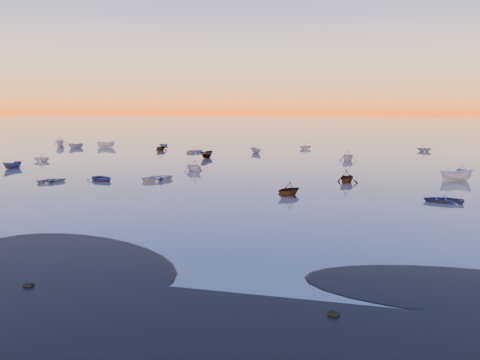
% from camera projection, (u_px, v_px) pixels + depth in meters
% --- Properties ---
extents(ground, '(600.00, 600.00, 0.00)m').
position_uv_depth(ground, '(304.00, 142.00, 124.72)').
color(ground, '#6D635A').
rests_on(ground, ground).
extents(mud_lobes, '(140.00, 6.00, 0.07)m').
position_uv_depth(mud_lobes, '(123.00, 269.00, 27.82)').
color(mud_lobes, black).
rests_on(mud_lobes, ground).
extents(moored_fleet, '(124.00, 58.00, 1.20)m').
position_uv_depth(moored_fleet, '(274.00, 163.00, 79.62)').
color(moored_fleet, silver).
rests_on(moored_fleet, ground).
extents(boat_near_left, '(3.68, 4.34, 1.02)m').
position_uv_depth(boat_near_left, '(102.00, 181.00, 60.58)').
color(boat_near_left, navy).
rests_on(boat_near_left, ground).
extents(boat_near_center, '(2.72, 4.50, 1.45)m').
position_uv_depth(boat_near_center, '(456.00, 181.00, 60.72)').
color(boat_near_center, silver).
rests_on(boat_near_center, ground).
extents(boat_near_right, '(3.48, 1.75, 1.18)m').
position_uv_depth(boat_near_right, '(462.00, 175.00, 65.46)').
color(boat_near_right, silver).
rests_on(boat_near_right, ground).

